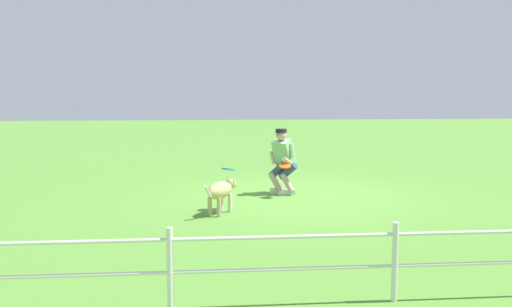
% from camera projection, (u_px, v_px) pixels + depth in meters
% --- Properties ---
extents(ground_plane, '(60.00, 60.00, 0.00)m').
position_uv_depth(ground_plane, '(298.00, 195.00, 10.59)').
color(ground_plane, '#538B33').
extents(person, '(0.59, 0.71, 1.29)m').
position_uv_depth(person, '(283.00, 159.00, 10.68)').
color(person, silver).
rests_on(person, ground_plane).
extents(dog, '(0.60, 0.99, 0.56)m').
position_uv_depth(dog, '(221.00, 191.00, 8.98)').
color(dog, tan).
rests_on(dog, ground_plane).
extents(frisbee_flying, '(0.33, 0.32, 0.08)m').
position_uv_depth(frisbee_flying, '(228.00, 169.00, 9.22)').
color(frisbee_flying, '#2089ED').
extents(frisbee_held, '(0.32, 0.31, 0.11)m').
position_uv_depth(frisbee_held, '(285.00, 166.00, 10.31)').
color(frisbee_held, '#E35415').
rests_on(frisbee_held, person).
extents(fence, '(12.80, 0.06, 0.77)m').
position_uv_depth(fence, '(395.00, 255.00, 5.17)').
color(fence, white).
rests_on(fence, ground_plane).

